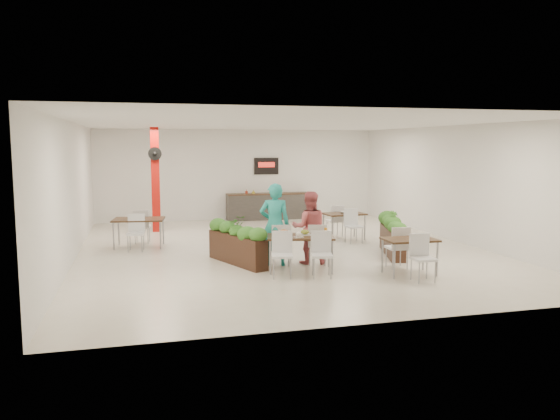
# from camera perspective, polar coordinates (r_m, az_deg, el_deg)

# --- Properties ---
(ground) EXTENTS (12.00, 12.00, 0.00)m
(ground) POSITION_cam_1_polar(r_m,az_deg,el_deg) (14.02, 0.16, -4.13)
(ground) COLOR beige
(ground) RESTS_ON ground
(room_shell) EXTENTS (10.10, 12.10, 3.22)m
(room_shell) POSITION_cam_1_polar(r_m,az_deg,el_deg) (13.78, 0.17, 4.08)
(room_shell) COLOR white
(room_shell) RESTS_ON ground
(red_column) EXTENTS (0.40, 0.41, 3.20)m
(red_column) POSITION_cam_1_polar(r_m,az_deg,el_deg) (17.14, -12.90, 3.23)
(red_column) COLOR #AC120B
(red_column) RESTS_ON ground
(service_counter) EXTENTS (3.00, 0.64, 2.20)m
(service_counter) POSITION_cam_1_polar(r_m,az_deg,el_deg) (19.61, -1.23, 0.47)
(service_counter) COLOR #302E2B
(service_counter) RESTS_ON ground
(main_table) EXTENTS (1.57, 1.86, 0.92)m
(main_table) POSITION_cam_1_polar(r_m,az_deg,el_deg) (11.58, 2.11, -3.28)
(main_table) COLOR black
(main_table) RESTS_ON ground
(diner_man) EXTENTS (0.75, 0.58, 1.83)m
(diner_man) POSITION_cam_1_polar(r_m,az_deg,el_deg) (12.05, -0.55, -1.52)
(diner_man) COLOR teal
(diner_man) RESTS_ON ground
(diner_woman) EXTENTS (0.92, 0.79, 1.63)m
(diner_woman) POSITION_cam_1_polar(r_m,az_deg,el_deg) (12.28, 3.07, -1.84)
(diner_woman) COLOR #D75F64
(diner_woman) RESTS_ON ground
(planter_left) EXTENTS (1.04, 1.98, 1.10)m
(planter_left) POSITION_cam_1_polar(r_m,az_deg,el_deg) (12.29, -4.51, -3.22)
(planter_left) COLOR black
(planter_left) RESTS_ON ground
(planter_right) EXTENTS (0.88, 1.99, 1.08)m
(planter_right) POSITION_cam_1_polar(r_m,az_deg,el_deg) (13.55, 11.66, -2.48)
(planter_right) COLOR black
(planter_right) RESTS_ON ground
(side_table_a) EXTENTS (1.40, 1.66, 0.92)m
(side_table_a) POSITION_cam_1_polar(r_m,az_deg,el_deg) (14.73, -14.54, -1.31)
(side_table_a) COLOR black
(side_table_a) RESTS_ON ground
(side_table_b) EXTENTS (1.18, 1.65, 0.92)m
(side_table_b) POSITION_cam_1_polar(r_m,az_deg,el_deg) (15.50, 6.71, -0.79)
(side_table_b) COLOR black
(side_table_b) RESTS_ON ground
(side_table_c) EXTENTS (1.08, 1.63, 0.92)m
(side_table_c) POSITION_cam_1_polar(r_m,az_deg,el_deg) (11.56, 13.40, -3.60)
(side_table_c) COLOR black
(side_table_c) RESTS_ON ground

